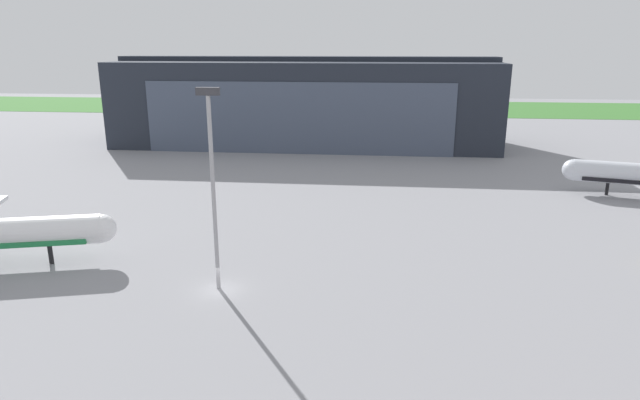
# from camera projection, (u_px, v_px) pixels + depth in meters

# --- Properties ---
(ground_plane) EXTENTS (440.00, 440.00, 0.00)m
(ground_plane) POSITION_uv_depth(u_px,v_px,m) (220.00, 290.00, 59.94)
(ground_plane) COLOR gray
(grass_field_strip) EXTENTS (440.00, 56.00, 0.08)m
(grass_field_strip) POSITION_uv_depth(u_px,v_px,m) (338.00, 107.00, 227.40)
(grass_field_strip) COLOR #39732E
(grass_field_strip) RESTS_ON ground_plane
(maintenance_hangar) EXTENTS (97.25, 28.81, 22.58)m
(maintenance_hangar) POSITION_uv_depth(u_px,v_px,m) (305.00, 103.00, 143.25)
(maintenance_hangar) COLOR #232833
(maintenance_hangar) RESTS_ON ground_plane
(apron_light_mast) EXTENTS (2.40, 0.50, 21.80)m
(apron_light_mast) POSITION_uv_depth(u_px,v_px,m) (213.00, 177.00, 56.82)
(apron_light_mast) COLOR #99999E
(apron_light_mast) RESTS_ON ground_plane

